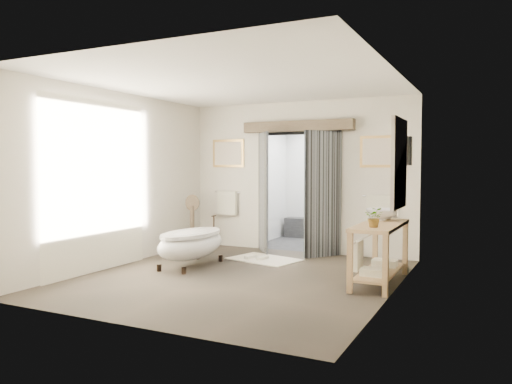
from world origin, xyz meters
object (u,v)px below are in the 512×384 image
rug (265,259)px  vanity (378,248)px  basin (383,215)px  clawfoot_tub (191,243)px

rug → vanity: bearing=-22.0°
vanity → basin: size_ratio=3.19×
clawfoot_tub → rug: (0.86, 1.04, -0.37)m
clawfoot_tub → basin: size_ratio=3.18×
vanity → basin: 0.62m
clawfoot_tub → rug: clawfoot_tub is taller
clawfoot_tub → vanity: size_ratio=1.00×
vanity → rug: 2.41m
vanity → basin: (-0.03, 0.44, 0.43)m
rug → basin: 2.39m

